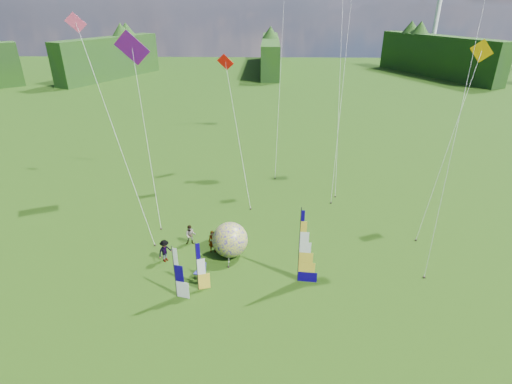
{
  "coord_description": "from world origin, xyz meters",
  "views": [
    {
      "loc": [
        -0.35,
        -17.18,
        15.72
      ],
      "look_at": [
        -1.0,
        4.0,
        5.5
      ],
      "focal_mm": 28.0,
      "sensor_mm": 36.0,
      "label": 1
    }
  ],
  "objects_px": {
    "spectator_a": "(213,242)",
    "spectator_d": "(226,232)",
    "spectator_b": "(190,235)",
    "feather_banner_main": "(299,247)",
    "spectator_c": "(165,251)",
    "camp_chair": "(200,271)",
    "side_banner_left": "(197,267)",
    "side_banner_far": "(175,273)",
    "kite_whale": "(341,59)",
    "bol_inflatable": "(230,240)"
  },
  "relations": [
    {
      "from": "spectator_c",
      "to": "kite_whale",
      "type": "bearing_deg",
      "value": -3.83
    },
    {
      "from": "feather_banner_main",
      "to": "spectator_a",
      "type": "xyz_separation_m",
      "value": [
        -5.63,
        3.03,
        -1.67
      ]
    },
    {
      "from": "spectator_c",
      "to": "kite_whale",
      "type": "relative_size",
      "value": 0.07
    },
    {
      "from": "side_banner_left",
      "to": "camp_chair",
      "type": "height_order",
      "value": "side_banner_left"
    },
    {
      "from": "spectator_b",
      "to": "spectator_c",
      "type": "height_order",
      "value": "spectator_c"
    },
    {
      "from": "feather_banner_main",
      "to": "spectator_b",
      "type": "relative_size",
      "value": 3.32
    },
    {
      "from": "side_banner_left",
      "to": "bol_inflatable",
      "type": "relative_size",
      "value": 1.37
    },
    {
      "from": "side_banner_left",
      "to": "bol_inflatable",
      "type": "bearing_deg",
      "value": 51.13
    },
    {
      "from": "bol_inflatable",
      "to": "spectator_a",
      "type": "xyz_separation_m",
      "value": [
        -1.23,
        0.34,
        -0.39
      ]
    },
    {
      "from": "spectator_a",
      "to": "kite_whale",
      "type": "bearing_deg",
      "value": 54.02
    },
    {
      "from": "spectator_c",
      "to": "spectator_d",
      "type": "bearing_deg",
      "value": -21.25
    },
    {
      "from": "bol_inflatable",
      "to": "spectator_c",
      "type": "xyz_separation_m",
      "value": [
        -4.24,
        -0.86,
        -0.4
      ]
    },
    {
      "from": "bol_inflatable",
      "to": "spectator_b",
      "type": "relative_size",
      "value": 1.6
    },
    {
      "from": "spectator_b",
      "to": "spectator_d",
      "type": "bearing_deg",
      "value": 5.22
    },
    {
      "from": "feather_banner_main",
      "to": "kite_whale",
      "type": "xyz_separation_m",
      "value": [
        4.59,
        18.02,
        8.42
      ]
    },
    {
      "from": "feather_banner_main",
      "to": "side_banner_far",
      "type": "height_order",
      "value": "feather_banner_main"
    },
    {
      "from": "side_banner_left",
      "to": "spectator_d",
      "type": "xyz_separation_m",
      "value": [
        1.16,
        5.35,
        -0.87
      ]
    },
    {
      "from": "spectator_a",
      "to": "spectator_d",
      "type": "relative_size",
      "value": 1.05
    },
    {
      "from": "spectator_b",
      "to": "spectator_d",
      "type": "relative_size",
      "value": 0.97
    },
    {
      "from": "spectator_c",
      "to": "bol_inflatable",
      "type": "bearing_deg",
      "value": -43.15
    },
    {
      "from": "feather_banner_main",
      "to": "spectator_b",
      "type": "height_order",
      "value": "feather_banner_main"
    },
    {
      "from": "bol_inflatable",
      "to": "camp_chair",
      "type": "xyz_separation_m",
      "value": [
        -1.66,
        -2.64,
        -0.65
      ]
    },
    {
      "from": "feather_banner_main",
      "to": "kite_whale",
      "type": "distance_m",
      "value": 20.42
    },
    {
      "from": "spectator_a",
      "to": "spectator_d",
      "type": "xyz_separation_m",
      "value": [
        0.79,
        1.3,
        -0.04
      ]
    },
    {
      "from": "spectator_b",
      "to": "spectator_d",
      "type": "distance_m",
      "value": 2.52
    },
    {
      "from": "feather_banner_main",
      "to": "spectator_d",
      "type": "height_order",
      "value": "feather_banner_main"
    },
    {
      "from": "spectator_d",
      "to": "camp_chair",
      "type": "height_order",
      "value": "spectator_d"
    },
    {
      "from": "feather_banner_main",
      "to": "spectator_c",
      "type": "height_order",
      "value": "feather_banner_main"
    },
    {
      "from": "feather_banner_main",
      "to": "spectator_a",
      "type": "relative_size",
      "value": 3.06
    },
    {
      "from": "feather_banner_main",
      "to": "camp_chair",
      "type": "distance_m",
      "value": 6.36
    },
    {
      "from": "spectator_d",
      "to": "kite_whale",
      "type": "height_order",
      "value": "kite_whale"
    },
    {
      "from": "bol_inflatable",
      "to": "spectator_c",
      "type": "relative_size",
      "value": 1.49
    },
    {
      "from": "spectator_a",
      "to": "spectator_c",
      "type": "relative_size",
      "value": 1.01
    },
    {
      "from": "side_banner_far",
      "to": "side_banner_left",
      "type": "bearing_deg",
      "value": 42.12
    },
    {
      "from": "spectator_b",
      "to": "spectator_c",
      "type": "xyz_separation_m",
      "value": [
        -1.31,
        -2.11,
        0.05
      ]
    },
    {
      "from": "side_banner_left",
      "to": "spectator_a",
      "type": "bearing_deg",
      "value": 69.22
    },
    {
      "from": "bol_inflatable",
      "to": "spectator_d",
      "type": "distance_m",
      "value": 1.75
    },
    {
      "from": "spectator_c",
      "to": "camp_chair",
      "type": "xyz_separation_m",
      "value": [
        2.58,
        -1.79,
        -0.26
      ]
    },
    {
      "from": "side_banner_left",
      "to": "camp_chair",
      "type": "xyz_separation_m",
      "value": [
        -0.07,
        1.06,
        -1.1
      ]
    },
    {
      "from": "side_banner_far",
      "to": "spectator_d",
      "type": "xyz_separation_m",
      "value": [
        2.33,
        5.99,
        -0.92
      ]
    },
    {
      "from": "spectator_a",
      "to": "spectator_d",
      "type": "bearing_deg",
      "value": 57.03
    },
    {
      "from": "side_banner_left",
      "to": "side_banner_far",
      "type": "xyz_separation_m",
      "value": [
        -1.17,
        -0.64,
        0.06
      ]
    },
    {
      "from": "side_banner_left",
      "to": "bol_inflatable",
      "type": "height_order",
      "value": "side_banner_left"
    },
    {
      "from": "side_banner_far",
      "to": "kite_whale",
      "type": "height_order",
      "value": "kite_whale"
    },
    {
      "from": "bol_inflatable",
      "to": "spectator_a",
      "type": "distance_m",
      "value": 1.33
    },
    {
      "from": "camp_chair",
      "to": "feather_banner_main",
      "type": "bearing_deg",
      "value": 21.49
    },
    {
      "from": "side_banner_left",
      "to": "kite_whale",
      "type": "bearing_deg",
      "value": 45.33
    },
    {
      "from": "spectator_a",
      "to": "bol_inflatable",
      "type": "bearing_deg",
      "value": -17.34
    },
    {
      "from": "spectator_c",
      "to": "feather_banner_main",
      "type": "bearing_deg",
      "value": -66.52
    },
    {
      "from": "spectator_d",
      "to": "camp_chair",
      "type": "distance_m",
      "value": 4.47
    }
  ]
}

